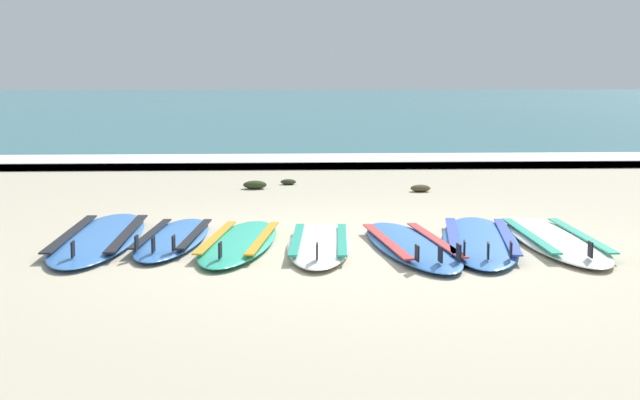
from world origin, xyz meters
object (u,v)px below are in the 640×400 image
at_px(surfboard_5, 480,240).
at_px(surfboard_3, 319,244).
at_px(surfboard_4, 411,245).
at_px(surfboard_0, 100,237).
at_px(surfboard_2, 239,242).
at_px(surfboard_6, 555,240).
at_px(surfboard_1, 173,238).

bearing_deg(surfboard_5, surfboard_3, -175.60).
bearing_deg(surfboard_5, surfboard_4, -163.13).
xyz_separation_m(surfboard_3, surfboard_4, (0.69, -0.08, 0.00)).
relative_size(surfboard_0, surfboard_5, 1.05).
relative_size(surfboard_2, surfboard_5, 0.88).
height_order(surfboard_5, surfboard_6, same).
relative_size(surfboard_0, surfboard_4, 1.15).
xyz_separation_m(surfboard_0, surfboard_2, (1.12, -0.27, 0.00)).
xyz_separation_m(surfboard_0, surfboard_5, (3.01, -0.28, 0.00)).
distance_m(surfboard_0, surfboard_1, 0.60).
height_order(surfboard_2, surfboard_5, same).
xyz_separation_m(surfboard_0, surfboard_6, (3.60, -0.29, 0.00)).
height_order(surfboard_3, surfboard_6, same).
xyz_separation_m(surfboard_5, surfboard_6, (0.59, -0.01, -0.00)).
relative_size(surfboard_0, surfboard_6, 1.10).
relative_size(surfboard_4, surfboard_6, 0.96).
distance_m(surfboard_4, surfboard_6, 1.18).
distance_m(surfboard_1, surfboard_2, 0.57).
height_order(surfboard_0, surfboard_2, same).
height_order(surfboard_0, surfboard_3, same).
bearing_deg(surfboard_3, surfboard_4, -6.26).
bearing_deg(surfboard_0, surfboard_2, -13.49).
bearing_deg(surfboard_3, surfboard_1, 164.76).
distance_m(surfboard_1, surfboard_4, 1.88).
xyz_separation_m(surfboard_1, surfboard_4, (1.84, -0.39, -0.00)).
xyz_separation_m(surfboard_2, surfboard_6, (2.48, -0.02, -0.00)).
distance_m(surfboard_2, surfboard_6, 2.48).
xyz_separation_m(surfboard_4, surfboard_6, (1.17, 0.17, -0.00)).
bearing_deg(surfboard_2, surfboard_1, 159.10).
bearing_deg(surfboard_4, surfboard_0, 169.40).
relative_size(surfboard_0, surfboard_2, 1.19).
bearing_deg(surfboard_6, surfboard_1, 175.79).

